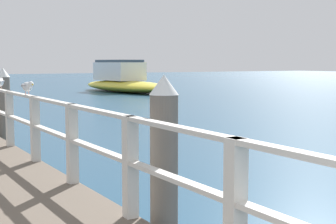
{
  "coord_description": "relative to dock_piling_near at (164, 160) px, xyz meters",
  "views": [
    {
      "loc": [
        -0.67,
        -0.23,
        1.85
      ],
      "look_at": [
        4.25,
        8.09,
        0.89
      ],
      "focal_mm": 53.8,
      "sensor_mm": 36.0,
      "label": 1
    }
  ],
  "objects": [
    {
      "name": "dock_piling_near",
      "position": [
        0.0,
        0.0,
        0.0
      ],
      "size": [
        0.29,
        0.29,
        1.73
      ],
      "color": "#6B6056",
      "rests_on": "ground_plane"
    },
    {
      "name": "dock_piling_far",
      "position": [
        0.0,
        6.94,
        0.0
      ],
      "size": [
        0.29,
        0.29,
        1.73
      ],
      "color": "#6B6056",
      "rests_on": "ground_plane"
    },
    {
      "name": "seagull_foreground",
      "position": [
        -0.38,
        3.57,
        0.6
      ],
      "size": [
        0.19,
        0.48,
        0.21
      ],
      "rotation": [
        0.0,
        0.0,
        3.19
      ],
      "color": "white",
      "rests_on": "pier_railing"
    },
    {
      "name": "seagull_background",
      "position": [
        -0.38,
        5.49,
        0.6
      ],
      "size": [
        0.23,
        0.47,
        0.21
      ],
      "rotation": [
        0.0,
        0.0,
        5.98
      ],
      "color": "white",
      "rests_on": "pier_railing"
    },
    {
      "name": "boat_0",
      "position": [
        11.24,
        24.31,
        -0.21
      ],
      "size": [
        3.77,
        8.97,
        2.0
      ],
      "rotation": [
        0.0,
        0.0,
        0.1
      ],
      "color": "gold",
      "rests_on": "ground_plane"
    }
  ]
}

